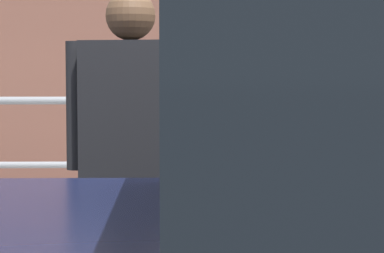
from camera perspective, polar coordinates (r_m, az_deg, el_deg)
parking_meter at (r=3.50m, az=6.90°, el=1.27°), size 0.18×0.20×1.57m
pedestrian_at_meter at (r=3.61m, az=-4.39°, el=-1.74°), size 0.67×0.40×1.69m
background_railing at (r=6.12m, az=4.31°, el=-0.78°), size 24.06×0.06×1.13m
backdrop_wall at (r=7.76m, az=3.11°, el=3.85°), size 32.00×0.50×2.93m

